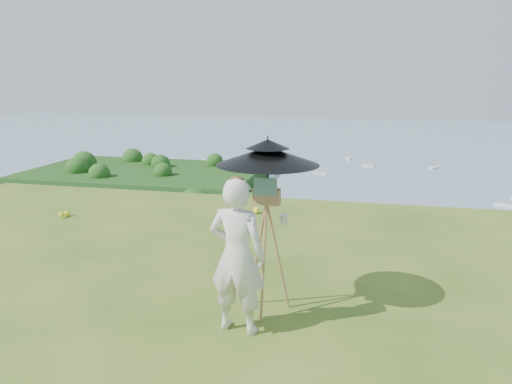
% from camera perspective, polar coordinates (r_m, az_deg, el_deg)
% --- Properties ---
extents(ground, '(14.00, 14.00, 0.00)m').
position_cam_1_polar(ground, '(6.40, -17.49, -14.77)').
color(ground, '#415E1B').
rests_on(ground, ground).
extents(shoreline_tier, '(170.00, 28.00, 8.00)m').
position_cam_1_polar(shoreline_tier, '(88.85, 10.14, -13.21)').
color(shoreline_tier, slate).
rests_on(shoreline_tier, bay_water).
extents(bay_water, '(700.00, 700.00, 0.00)m').
position_cam_1_polar(bay_water, '(247.60, 12.35, 4.11)').
color(bay_water, '#768FA9').
rests_on(bay_water, ground).
extents(peninsula, '(90.00, 60.00, 12.00)m').
position_cam_1_polar(peninsula, '(180.69, -12.66, 2.49)').
color(peninsula, '#1A3C10').
rests_on(peninsula, bay_water).
extents(slope_trees, '(110.00, 50.00, 6.00)m').
position_cam_1_polar(slope_trees, '(43.77, 8.19, -11.32)').
color(slope_trees, '#1E5419').
rests_on(slope_trees, forest_slope).
extents(harbor_town, '(110.00, 22.00, 5.00)m').
position_cam_1_polar(harbor_town, '(86.20, 10.31, -9.33)').
color(harbor_town, silver).
rests_on(harbor_town, shoreline_tier).
extents(moored_boats, '(140.00, 140.00, 0.70)m').
position_cam_1_polar(moored_boats, '(170.51, 7.63, 0.48)').
color(moored_boats, silver).
rests_on(moored_boats, bay_water).
extents(wildflowers, '(10.00, 10.50, 0.12)m').
position_cam_1_polar(wildflowers, '(6.56, -16.40, -13.37)').
color(wildflowers, yellow).
rests_on(wildflowers, ground).
extents(painter, '(0.72, 0.52, 1.85)m').
position_cam_1_polar(painter, '(5.74, -2.18, -7.34)').
color(painter, silver).
rests_on(painter, ground).
extents(field_easel, '(0.71, 0.71, 1.74)m').
position_cam_1_polar(field_easel, '(6.23, 1.19, -6.16)').
color(field_easel, olive).
rests_on(field_easel, ground).
extents(sun_umbrella, '(1.53, 1.53, 0.81)m').
position_cam_1_polar(sun_umbrella, '(6.01, 1.34, 2.66)').
color(sun_umbrella, black).
rests_on(sun_umbrella, field_easel).
extents(painter_cap, '(0.25, 0.29, 0.10)m').
position_cam_1_polar(painter_cap, '(5.50, -2.25, 1.18)').
color(painter_cap, '#CF7173').
rests_on(painter_cap, painter).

